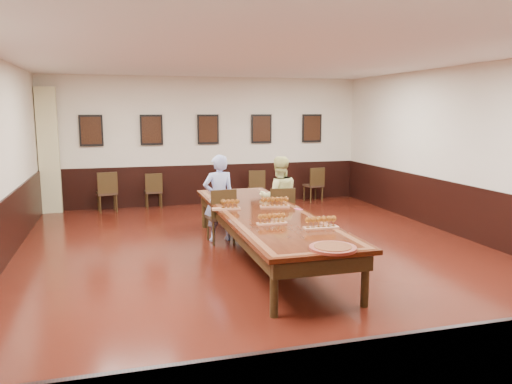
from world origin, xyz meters
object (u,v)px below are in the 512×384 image
object	(u,v)px
chair_man	(221,215)
conference_table	(264,221)
spare_chair_a	(107,192)
person_man	(219,198)
spare_chair_c	(256,187)
spare_chair_d	(313,184)
carved_platter	(333,248)
chair_woman	(280,213)
person_woman	(279,197)
spare_chair_b	(153,190)

from	to	relation	value
chair_man	conference_table	xyz separation A→B (m)	(0.49, -1.13, 0.11)
spare_chair_a	person_man	bearing A→B (deg)	113.32
chair_man	spare_chair_c	world-z (taller)	chair_man
spare_chair_a	conference_table	bearing A→B (deg)	110.97
spare_chair_d	carved_platter	world-z (taller)	spare_chair_d
chair_woman	spare_chair_c	size ratio (longest dim) A/B	1.11
chair_man	chair_woman	size ratio (longest dim) A/B	1.02
spare_chair_c	person_woman	world-z (taller)	person_woman
spare_chair_a	spare_chair_c	size ratio (longest dim) A/B	1.09
chair_man	spare_chair_d	distance (m)	4.66
chair_man	person_man	world-z (taller)	person_man
spare_chair_c	conference_table	distance (m)	4.71
spare_chair_c	conference_table	world-z (taller)	spare_chair_c
carved_platter	chair_man	bearing A→B (deg)	100.33
chair_man	person_man	xyz separation A→B (m)	(-0.01, 0.11, 0.30)
chair_woman	person_woman	distance (m)	0.30
conference_table	spare_chair_a	bearing A→B (deg)	118.71
spare_chair_b	spare_chair_d	distance (m)	4.13
spare_chair_a	spare_chair_d	xyz separation A→B (m)	(5.21, -0.04, -0.03)
spare_chair_a	person_man	size ratio (longest dim) A/B	0.61
spare_chair_b	spare_chair_c	distance (m)	2.58
chair_man	person_woman	size ratio (longest dim) A/B	0.65
spare_chair_a	person_woman	size ratio (longest dim) A/B	0.63
spare_chair_c	conference_table	bearing A→B (deg)	86.99
spare_chair_b	spare_chair_c	bearing A→B (deg)	173.42
spare_chair_c	carved_platter	size ratio (longest dim) A/B	1.25
person_woman	carved_platter	xyz separation A→B (m)	(-0.49, -3.50, 0.01)
spare_chair_c	person_man	size ratio (longest dim) A/B	0.56
chair_man	spare_chair_b	world-z (taller)	chair_man
spare_chair_c	conference_table	size ratio (longest dim) A/B	0.18
chair_woman	carved_platter	distance (m)	3.44
carved_platter	spare_chair_b	bearing A→B (deg)	102.43
spare_chair_b	spare_chair_c	xyz separation A→B (m)	(2.58, -0.19, 0.01)
person_woman	carved_platter	world-z (taller)	person_woman
chair_woman	conference_table	distance (m)	1.25
chair_woman	spare_chair_b	bearing A→B (deg)	-55.51
person_woman	conference_table	bearing A→B (deg)	67.06
conference_table	spare_chair_b	bearing A→B (deg)	106.60
spare_chair_d	person_woman	distance (m)	3.95
person_man	spare_chair_d	bearing A→B (deg)	-138.70
chair_woman	spare_chair_d	world-z (taller)	chair_woman
spare_chair_d	person_man	xyz separation A→B (m)	(-3.20, -3.29, 0.34)
chair_man	carved_platter	xyz separation A→B (m)	(0.63, -3.45, 0.27)
carved_platter	conference_table	bearing A→B (deg)	93.51
spare_chair_c	chair_woman	bearing A→B (deg)	92.57
chair_man	spare_chair_a	distance (m)	3.99
person_man	carved_platter	distance (m)	3.61
spare_chair_a	person_woman	xyz separation A→B (m)	(3.14, -3.39, 0.29)
person_man	carved_platter	bearing A→B (deg)	95.63
person_woman	conference_table	distance (m)	1.35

